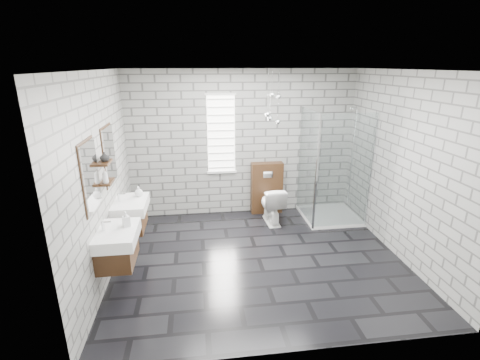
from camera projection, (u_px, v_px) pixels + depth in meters
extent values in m
cube|color=black|center=(259.00, 259.00, 5.21)|extent=(4.20, 3.60, 0.02)
cube|color=white|center=(262.00, 69.00, 4.35)|extent=(4.20, 3.60, 0.02)
cube|color=gray|center=(243.00, 144.00, 6.48)|extent=(4.20, 0.02, 2.70)
cube|color=gray|center=(298.00, 233.00, 3.08)|extent=(4.20, 0.02, 2.70)
cube|color=gray|center=(101.00, 179.00, 4.52)|extent=(0.02, 3.60, 2.70)
cube|color=gray|center=(403.00, 167.00, 5.04)|extent=(0.02, 3.60, 2.70)
cube|color=#3E2513|center=(118.00, 252.00, 4.32)|extent=(0.42, 0.62, 0.30)
cube|color=silver|center=(134.00, 249.00, 4.34)|extent=(0.02, 0.35, 0.01)
cube|color=white|center=(118.00, 235.00, 4.26)|extent=(0.47, 0.70, 0.15)
cylinder|color=silver|center=(103.00, 226.00, 4.19)|extent=(0.04, 0.04, 0.12)
cylinder|color=silver|center=(107.00, 222.00, 4.18)|extent=(0.10, 0.02, 0.02)
cube|color=white|center=(91.00, 176.00, 3.98)|extent=(0.03, 0.55, 0.80)
cube|color=#3E2513|center=(89.00, 176.00, 3.98)|extent=(0.01, 0.59, 0.84)
cube|color=#3E2513|center=(130.00, 219.00, 5.23)|extent=(0.42, 0.62, 0.30)
cube|color=silver|center=(144.00, 217.00, 5.24)|extent=(0.02, 0.35, 0.01)
cube|color=white|center=(131.00, 205.00, 5.16)|extent=(0.47, 0.70, 0.15)
cylinder|color=silver|center=(119.00, 197.00, 5.10)|extent=(0.04, 0.04, 0.12)
cylinder|color=silver|center=(122.00, 194.00, 5.09)|extent=(0.10, 0.02, 0.02)
cube|color=white|center=(109.00, 155.00, 4.89)|extent=(0.03, 0.55, 0.80)
cube|color=#3E2513|center=(108.00, 155.00, 4.89)|extent=(0.01, 0.59, 0.84)
cube|color=#3E2513|center=(107.00, 182.00, 4.50)|extent=(0.14, 0.30, 0.03)
cube|color=#3E2513|center=(104.00, 163.00, 4.41)|extent=(0.14, 0.30, 0.03)
cube|color=white|center=(221.00, 134.00, 6.35)|extent=(0.50, 0.02, 1.40)
cube|color=silver|center=(220.00, 94.00, 6.11)|extent=(0.56, 0.04, 0.04)
cube|color=silver|center=(222.00, 172.00, 6.56)|extent=(0.56, 0.04, 0.04)
cube|color=silver|center=(222.00, 168.00, 6.53)|extent=(0.48, 0.01, 0.02)
cube|color=silver|center=(222.00, 160.00, 6.48)|extent=(0.48, 0.01, 0.02)
cube|color=silver|center=(221.00, 153.00, 6.44)|extent=(0.48, 0.01, 0.02)
cube|color=silver|center=(221.00, 146.00, 6.40)|extent=(0.48, 0.01, 0.02)
cube|color=silver|center=(221.00, 138.00, 6.35)|extent=(0.48, 0.01, 0.02)
cube|color=silver|center=(221.00, 131.00, 6.31)|extent=(0.48, 0.01, 0.02)
cube|color=silver|center=(221.00, 123.00, 6.26)|extent=(0.48, 0.01, 0.02)
cube|color=silver|center=(221.00, 115.00, 6.22)|extent=(0.48, 0.01, 0.02)
cube|color=silver|center=(221.00, 107.00, 6.17)|extent=(0.48, 0.01, 0.03)
cube|color=silver|center=(221.00, 99.00, 6.13)|extent=(0.48, 0.01, 0.03)
cube|color=#3E2513|center=(267.00, 188.00, 6.71)|extent=(0.60, 0.20, 1.00)
cube|color=silver|center=(268.00, 175.00, 6.51)|extent=(0.18, 0.01, 0.12)
cube|color=white|center=(329.00, 215.00, 6.62)|extent=(1.00, 1.00, 0.06)
cube|color=silver|center=(345.00, 173.00, 5.84)|extent=(1.00, 0.01, 2.00)
cube|color=silver|center=(307.00, 166.00, 6.24)|extent=(0.01, 1.00, 2.00)
cube|color=silver|center=(317.00, 174.00, 5.78)|extent=(0.03, 0.03, 2.00)
cube|color=silver|center=(372.00, 172.00, 5.90)|extent=(0.03, 0.03, 2.00)
cylinder|color=silver|center=(352.00, 158.00, 6.52)|extent=(0.02, 0.02, 1.80)
cylinder|color=silver|center=(353.00, 108.00, 6.22)|extent=(0.14, 0.14, 0.02)
sphere|color=silver|center=(268.00, 114.00, 5.87)|extent=(0.09, 0.09, 0.09)
cylinder|color=silver|center=(268.00, 91.00, 5.75)|extent=(0.01, 0.01, 0.69)
sphere|color=silver|center=(278.00, 122.00, 5.97)|extent=(0.09, 0.09, 0.09)
cylinder|color=silver|center=(279.00, 95.00, 5.82)|extent=(0.01, 0.01, 0.83)
sphere|color=silver|center=(272.00, 95.00, 5.89)|extent=(0.09, 0.09, 0.09)
cylinder|color=silver|center=(272.00, 80.00, 5.82)|extent=(0.01, 0.01, 0.38)
sphere|color=silver|center=(270.00, 118.00, 5.98)|extent=(0.09, 0.09, 0.09)
cylinder|color=silver|center=(271.00, 93.00, 5.84)|extent=(0.01, 0.01, 0.77)
sphere|color=silver|center=(278.00, 97.00, 5.90)|extent=(0.09, 0.09, 0.09)
cylinder|color=silver|center=(279.00, 81.00, 5.82)|extent=(0.01, 0.01, 0.41)
imported|color=white|center=(272.00, 204.00, 6.32)|extent=(0.43, 0.70, 0.69)
imported|color=#B2B2B2|center=(126.00, 219.00, 4.30)|extent=(0.11, 0.12, 0.20)
imported|color=#B2B2B2|center=(139.00, 191.00, 5.28)|extent=(0.15, 0.15, 0.16)
imported|color=#B2B2B2|center=(105.00, 176.00, 4.38)|extent=(0.08, 0.08, 0.19)
imported|color=#B2B2B2|center=(105.00, 157.00, 4.39)|extent=(0.13, 0.13, 0.12)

